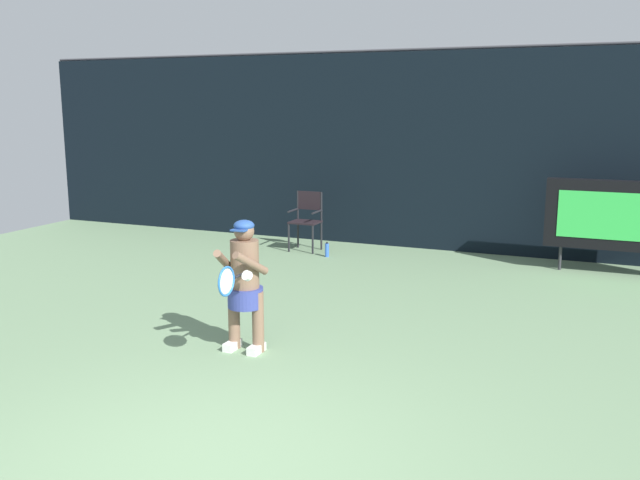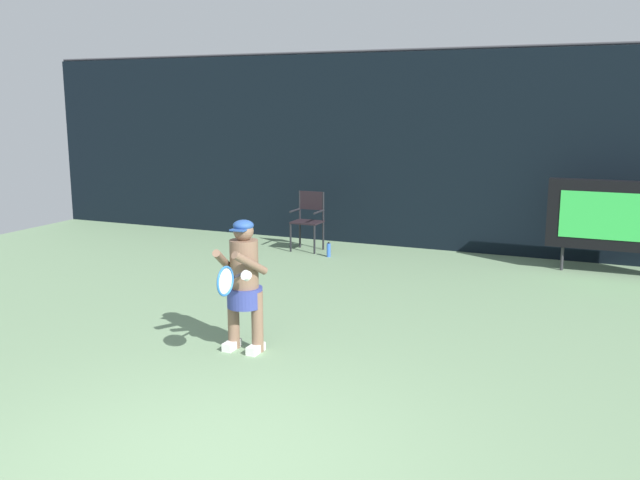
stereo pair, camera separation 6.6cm
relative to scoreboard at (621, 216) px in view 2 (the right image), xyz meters
The scene contains 6 objects.
backdrop_screen 3.03m from the scoreboard, 163.55° to the left, with size 18.00×0.12×3.66m.
scoreboard is the anchor object (origin of this frame).
umpire_chair 5.29m from the scoreboard, behind, with size 0.52×0.44×1.08m.
water_bottle 4.82m from the scoreboard, behind, with size 0.07×0.07×0.27m.
tennis_player 6.50m from the scoreboard, 125.10° to the right, with size 0.53×0.61×1.46m.
tennis_racket 6.87m from the scoreboard, 122.05° to the right, with size 0.03×0.60×0.31m.
Camera 2 is at (2.72, -4.02, 2.69)m, focal length 38.96 mm.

